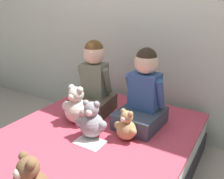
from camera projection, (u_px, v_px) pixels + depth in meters
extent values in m
cube|color=beige|center=(149.00, 8.00, 2.22)|extent=(8.00, 0.06, 2.50)
cube|color=#2D2D33|center=(83.00, 176.00, 1.78)|extent=(1.38, 1.95, 0.17)
cube|color=white|center=(82.00, 157.00, 1.72)|extent=(1.35, 1.91, 0.17)
cube|color=#C64256|center=(82.00, 146.00, 1.68)|extent=(1.36, 1.93, 0.03)
cube|color=brown|center=(93.00, 105.00, 2.13)|extent=(0.36, 0.39, 0.14)
cube|color=slate|center=(95.00, 80.00, 2.10)|extent=(0.22, 0.17, 0.30)
sphere|color=beige|center=(94.00, 54.00, 2.02)|extent=(0.19, 0.19, 0.19)
sphere|color=brown|center=(94.00, 50.00, 2.00)|extent=(0.16, 0.16, 0.16)
cylinder|color=slate|center=(83.00, 77.00, 2.15)|extent=(0.07, 0.14, 0.24)
cylinder|color=slate|center=(107.00, 81.00, 2.05)|extent=(0.07, 0.14, 0.24)
cube|color=#384251|center=(140.00, 118.00, 1.91)|extent=(0.35, 0.41, 0.13)
cube|color=#33518E|center=(145.00, 91.00, 1.87)|extent=(0.23, 0.17, 0.30)
sphere|color=beige|center=(146.00, 62.00, 1.79)|extent=(0.18, 0.18, 0.18)
sphere|color=#2D2319|center=(147.00, 58.00, 1.78)|extent=(0.16, 0.16, 0.16)
cylinder|color=#33518E|center=(131.00, 87.00, 1.94)|extent=(0.06, 0.14, 0.24)
cylinder|color=#33518E|center=(160.00, 93.00, 1.80)|extent=(0.06, 0.14, 0.24)
sphere|color=silver|center=(77.00, 111.00, 1.95)|extent=(0.20, 0.20, 0.20)
sphere|color=silver|center=(76.00, 94.00, 1.90)|extent=(0.13, 0.13, 0.13)
sphere|color=beige|center=(72.00, 97.00, 1.86)|extent=(0.06, 0.06, 0.06)
sphere|color=silver|center=(72.00, 88.00, 1.90)|extent=(0.05, 0.05, 0.05)
sphere|color=silver|center=(80.00, 90.00, 1.86)|extent=(0.05, 0.05, 0.05)
sphere|color=silver|center=(67.00, 106.00, 1.98)|extent=(0.08, 0.08, 0.08)
sphere|color=silver|center=(84.00, 112.00, 1.87)|extent=(0.08, 0.08, 0.08)
sphere|color=tan|center=(126.00, 130.00, 1.72)|extent=(0.15, 0.15, 0.15)
sphere|color=tan|center=(127.00, 117.00, 1.68)|extent=(0.09, 0.09, 0.09)
sphere|color=beige|center=(123.00, 119.00, 1.65)|extent=(0.04, 0.04, 0.04)
sphere|color=tan|center=(123.00, 111.00, 1.69)|extent=(0.04, 0.04, 0.04)
sphere|color=tan|center=(130.00, 114.00, 1.65)|extent=(0.04, 0.04, 0.04)
sphere|color=tan|center=(118.00, 125.00, 1.74)|extent=(0.06, 0.06, 0.06)
sphere|color=tan|center=(133.00, 132.00, 1.66)|extent=(0.06, 0.06, 0.06)
sphere|color=#939399|center=(92.00, 125.00, 1.75)|extent=(0.18, 0.18, 0.18)
sphere|color=#939399|center=(91.00, 109.00, 1.70)|extent=(0.11, 0.11, 0.11)
sphere|color=white|center=(89.00, 113.00, 1.66)|extent=(0.05, 0.05, 0.05)
sphere|color=#939399|center=(86.00, 103.00, 1.69)|extent=(0.05, 0.05, 0.05)
sphere|color=#939399|center=(97.00, 104.00, 1.67)|extent=(0.05, 0.05, 0.05)
sphere|color=#939399|center=(80.00, 122.00, 1.74)|extent=(0.07, 0.07, 0.07)
sphere|color=#939399|center=(102.00, 125.00, 1.70)|extent=(0.07, 0.07, 0.07)
sphere|color=brown|center=(28.00, 168.00, 1.11)|extent=(0.11, 0.11, 0.11)
sphere|color=beige|center=(19.00, 173.00, 1.08)|extent=(0.05, 0.05, 0.05)
sphere|color=brown|center=(23.00, 156.00, 1.12)|extent=(0.05, 0.05, 0.05)
sphere|color=brown|center=(31.00, 164.00, 1.07)|extent=(0.05, 0.05, 0.05)
sphere|color=brown|center=(20.00, 178.00, 1.20)|extent=(0.07, 0.07, 0.07)
cube|color=white|center=(90.00, 142.00, 1.70)|extent=(0.21, 0.15, 0.00)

